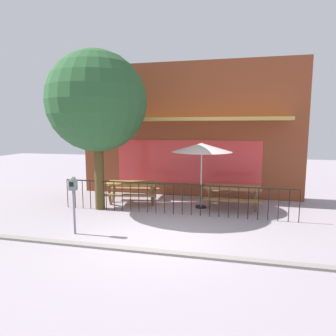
% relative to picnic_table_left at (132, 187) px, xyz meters
% --- Properties ---
extents(ground, '(40.00, 40.00, 0.00)m').
position_rel_picnic_table_left_xyz_m(ground, '(1.67, -2.93, -0.61)').
color(ground, gray).
extents(pub_storefront, '(8.70, 1.45, 5.17)m').
position_rel_picnic_table_left_xyz_m(pub_storefront, '(1.67, 1.90, 1.97)').
color(pub_storefront, '#4F2217').
rests_on(pub_storefront, ground).
extents(patio_fence_front, '(7.33, 0.04, 0.97)m').
position_rel_picnic_table_left_xyz_m(patio_fence_front, '(1.67, -0.90, 0.05)').
color(patio_fence_front, black).
rests_on(patio_fence_front, ground).
extents(picnic_table_left, '(1.97, 1.60, 0.79)m').
position_rel_picnic_table_left_xyz_m(picnic_table_left, '(0.00, 0.00, 0.00)').
color(picnic_table_left, olive).
rests_on(picnic_table_left, ground).
extents(picnic_table_right, '(1.80, 1.36, 0.79)m').
position_rel_picnic_table_left_xyz_m(picnic_table_right, '(3.45, 0.11, 0.00)').
color(picnic_table_right, brown).
rests_on(picnic_table_right, ground).
extents(patio_umbrella, '(2.00, 2.00, 2.18)m').
position_rel_picnic_table_left_xyz_m(patio_umbrella, '(2.42, 0.05, 1.41)').
color(patio_umbrella, black).
rests_on(patio_umbrella, ground).
extents(parking_meter_near, '(0.18, 0.17, 1.48)m').
position_rel_picnic_table_left_xyz_m(parking_meter_near, '(-0.43, -3.13, 0.53)').
color(parking_meter_near, slate).
rests_on(parking_meter_near, ground).
extents(street_tree, '(3.17, 3.17, 5.08)m').
position_rel_picnic_table_left_xyz_m(street_tree, '(-0.83, -0.84, 2.87)').
color(street_tree, '#483A1C').
rests_on(street_tree, ground).
extents(curb_edge, '(12.18, 0.20, 0.11)m').
position_rel_picnic_table_left_xyz_m(curb_edge, '(1.67, -3.79, -0.61)').
color(curb_edge, gray).
rests_on(curb_edge, ground).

